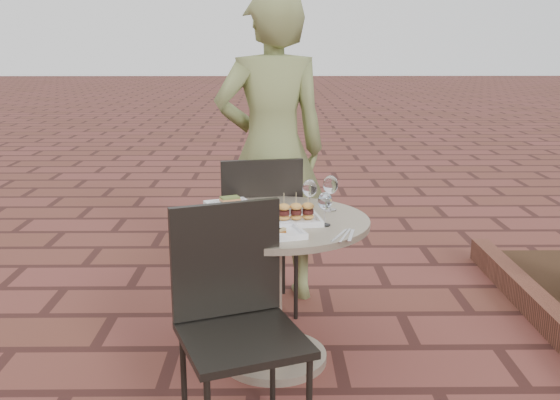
{
  "coord_description": "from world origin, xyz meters",
  "views": [
    {
      "loc": [
        0.09,
        -2.52,
        1.52
      ],
      "look_at": [
        0.12,
        0.29,
        0.82
      ],
      "focal_mm": 40.0,
      "sensor_mm": 36.0,
      "label": 1
    }
  ],
  "objects_px": {
    "diner": "(272,151)",
    "plate_tuna": "(276,232)",
    "chair_far": "(260,223)",
    "chair_near": "(235,305)",
    "plate_sliders": "(296,216)",
    "plate_salmon": "(230,205)",
    "cafe_table": "(274,268)"
  },
  "relations": [
    {
      "from": "chair_near",
      "to": "plate_tuna",
      "type": "distance_m",
      "value": 0.42
    },
    {
      "from": "chair_near",
      "to": "plate_sliders",
      "type": "height_order",
      "value": "chair_near"
    },
    {
      "from": "chair_near",
      "to": "diner",
      "type": "distance_m",
      "value": 1.45
    },
    {
      "from": "chair_far",
      "to": "plate_sliders",
      "type": "height_order",
      "value": "chair_far"
    },
    {
      "from": "chair_far",
      "to": "chair_near",
      "type": "distance_m",
      "value": 1.13
    },
    {
      "from": "diner",
      "to": "plate_tuna",
      "type": "height_order",
      "value": "diner"
    },
    {
      "from": "diner",
      "to": "plate_tuna",
      "type": "xyz_separation_m",
      "value": [
        0.02,
        -1.07,
        -0.17
      ]
    },
    {
      "from": "chair_near",
      "to": "plate_salmon",
      "type": "relative_size",
      "value": 3.31
    },
    {
      "from": "chair_far",
      "to": "plate_sliders",
      "type": "xyz_separation_m",
      "value": [
        0.18,
        -0.6,
        0.21
      ]
    },
    {
      "from": "chair_near",
      "to": "diner",
      "type": "height_order",
      "value": "diner"
    },
    {
      "from": "chair_far",
      "to": "plate_tuna",
      "type": "bearing_deg",
      "value": 86.55
    },
    {
      "from": "cafe_table",
      "to": "chair_far",
      "type": "bearing_deg",
      "value": 98.16
    },
    {
      "from": "diner",
      "to": "plate_tuna",
      "type": "distance_m",
      "value": 1.08
    },
    {
      "from": "chair_near",
      "to": "plate_sliders",
      "type": "xyz_separation_m",
      "value": [
        0.25,
        0.53,
        0.21
      ]
    },
    {
      "from": "chair_near",
      "to": "chair_far",
      "type": "bearing_deg",
      "value": 65.73
    },
    {
      "from": "chair_far",
      "to": "plate_salmon",
      "type": "xyz_separation_m",
      "value": [
        -0.14,
        -0.35,
        0.2
      ]
    },
    {
      "from": "chair_near",
      "to": "cafe_table",
      "type": "bearing_deg",
      "value": 54.99
    },
    {
      "from": "chair_near",
      "to": "plate_sliders",
      "type": "bearing_deg",
      "value": 43.77
    },
    {
      "from": "diner",
      "to": "plate_sliders",
      "type": "xyz_separation_m",
      "value": [
        0.11,
        -0.87,
        -0.16
      ]
    },
    {
      "from": "chair_near",
      "to": "plate_tuna",
      "type": "relative_size",
      "value": 3.5
    },
    {
      "from": "chair_far",
      "to": "plate_tuna",
      "type": "xyz_separation_m",
      "value": [
        0.09,
        -0.8,
        0.19
      ]
    },
    {
      "from": "plate_salmon",
      "to": "plate_tuna",
      "type": "bearing_deg",
      "value": -63.07
    },
    {
      "from": "cafe_table",
      "to": "chair_near",
      "type": "relative_size",
      "value": 0.97
    },
    {
      "from": "cafe_table",
      "to": "diner",
      "type": "bearing_deg",
      "value": 90.63
    },
    {
      "from": "chair_far",
      "to": "diner",
      "type": "height_order",
      "value": "diner"
    },
    {
      "from": "diner",
      "to": "plate_sliders",
      "type": "relative_size",
      "value": 7.41
    },
    {
      "from": "chair_far",
      "to": "plate_salmon",
      "type": "height_order",
      "value": "chair_far"
    },
    {
      "from": "plate_salmon",
      "to": "plate_sliders",
      "type": "bearing_deg",
      "value": -38.15
    },
    {
      "from": "chair_far",
      "to": "chair_near",
      "type": "xyz_separation_m",
      "value": [
        -0.07,
        -1.13,
        0.0
      ]
    },
    {
      "from": "chair_far",
      "to": "chair_near",
      "type": "height_order",
      "value": "same"
    },
    {
      "from": "plate_salmon",
      "to": "plate_sliders",
      "type": "height_order",
      "value": "plate_sliders"
    },
    {
      "from": "plate_salmon",
      "to": "plate_sliders",
      "type": "distance_m",
      "value": 0.41
    }
  ]
}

